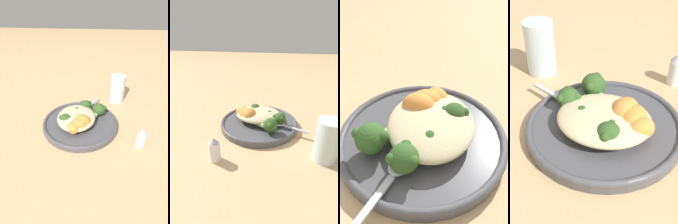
# 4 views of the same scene
# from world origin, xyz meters

# --- Properties ---
(ground_plane) EXTENTS (4.00, 4.00, 0.00)m
(ground_plane) POSITION_xyz_m (0.00, 0.00, 0.00)
(ground_plane) COLOR tan
(plate) EXTENTS (0.26, 0.26, 0.02)m
(plate) POSITION_xyz_m (0.01, 0.00, 0.01)
(plate) COLOR #4C4C51
(plate) RESTS_ON ground_plane
(quinoa_mound) EXTENTS (0.15, 0.13, 0.03)m
(quinoa_mound) POSITION_xyz_m (0.01, 0.01, 0.04)
(quinoa_mound) COLOR beige
(quinoa_mound) RESTS_ON plate
(broccoli_stalk_0) EXTENTS (0.11, 0.09, 0.04)m
(broccoli_stalk_0) POSITION_xyz_m (0.04, -0.06, 0.04)
(broccoli_stalk_0) COLOR #9EBC66
(broccoli_stalk_0) RESTS_ON plate
(broccoli_stalk_1) EXTENTS (0.12, 0.04, 0.04)m
(broccoli_stalk_1) POSITION_xyz_m (0.07, -0.02, 0.04)
(broccoli_stalk_1) COLOR #9EBC66
(broccoli_stalk_1) RESTS_ON plate
(broccoli_stalk_2) EXTENTS (0.08, 0.08, 0.03)m
(broccoli_stalk_2) POSITION_xyz_m (0.03, 0.00, 0.04)
(broccoli_stalk_2) COLOR #9EBC66
(broccoli_stalk_2) RESTS_ON plate
(broccoli_stalk_3) EXTENTS (0.04, 0.08, 0.03)m
(broccoli_stalk_3) POSITION_xyz_m (0.01, 0.02, 0.04)
(broccoli_stalk_3) COLOR #9EBC66
(broccoli_stalk_3) RESTS_ON plate
(broccoli_stalk_4) EXTENTS (0.04, 0.11, 0.04)m
(broccoli_stalk_4) POSITION_xyz_m (-0.01, 0.04, 0.04)
(broccoli_stalk_4) COLOR #9EBC66
(broccoli_stalk_4) RESTS_ON plate
(sweet_potato_chunk_0) EXTENTS (0.06, 0.06, 0.04)m
(sweet_potato_chunk_0) POSITION_xyz_m (-0.05, 0.02, 0.04)
(sweet_potato_chunk_0) COLOR orange
(sweet_potato_chunk_0) RESTS_ON plate
(sweet_potato_chunk_1) EXTENTS (0.07, 0.06, 0.04)m
(sweet_potato_chunk_1) POSITION_xyz_m (-0.02, -0.01, 0.04)
(sweet_potato_chunk_1) COLOR orange
(sweet_potato_chunk_1) RESTS_ON plate
(sweet_potato_chunk_2) EXTENTS (0.05, 0.06, 0.04)m
(sweet_potato_chunk_2) POSITION_xyz_m (-0.04, -0.00, 0.04)
(sweet_potato_chunk_2) COLOR orange
(sweet_potato_chunk_2) RESTS_ON plate
(sweet_potato_chunk_3) EXTENTS (0.05, 0.06, 0.05)m
(sweet_potato_chunk_3) POSITION_xyz_m (-0.02, -0.01, 0.04)
(sweet_potato_chunk_3) COLOR orange
(sweet_potato_chunk_3) RESTS_ON plate
(spoon) EXTENTS (0.12, 0.06, 0.01)m
(spoon) POSITION_xyz_m (0.09, -0.02, 0.03)
(spoon) COLOR #B7B7BC
(spoon) RESTS_ON plate
(water_glass) EXTENTS (0.06, 0.06, 0.11)m
(water_glass) POSITION_xyz_m (0.20, -0.14, 0.06)
(water_glass) COLOR silver
(water_glass) RESTS_ON ground_plane
(salt_shaker) EXTENTS (0.03, 0.03, 0.07)m
(salt_shaker) POSITION_xyz_m (-0.07, -0.19, 0.03)
(salt_shaker) COLOR white
(salt_shaker) RESTS_ON ground_plane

